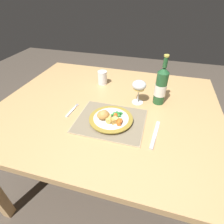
% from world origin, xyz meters
% --- Properties ---
extents(ground_plane, '(6.00, 6.00, 0.00)m').
position_xyz_m(ground_plane, '(0.00, 0.00, 0.00)').
color(ground_plane, '#4C4238').
extents(dining_table, '(1.32, 1.09, 0.74)m').
position_xyz_m(dining_table, '(0.00, 0.00, 0.66)').
color(dining_table, tan).
rests_on(dining_table, ground).
extents(placemat, '(0.36, 0.30, 0.01)m').
position_xyz_m(placemat, '(0.06, -0.15, 0.74)').
color(placemat, tan).
rests_on(placemat, dining_table).
extents(dinner_plate, '(0.23, 0.23, 0.02)m').
position_xyz_m(dinner_plate, '(0.06, -0.15, 0.76)').
color(dinner_plate, white).
rests_on(dinner_plate, placemat).
extents(breaded_croquettes, '(0.09, 0.09, 0.04)m').
position_xyz_m(breaded_croquettes, '(0.02, -0.16, 0.79)').
color(breaded_croquettes, tan).
rests_on(breaded_croquettes, dinner_plate).
extents(green_beans_pile, '(0.06, 0.05, 0.02)m').
position_xyz_m(green_beans_pile, '(0.09, -0.12, 0.77)').
color(green_beans_pile, green).
rests_on(green_beans_pile, dinner_plate).
extents(glazed_carrots, '(0.06, 0.08, 0.02)m').
position_xyz_m(glazed_carrots, '(0.10, -0.17, 0.78)').
color(glazed_carrots, '#CC5119').
rests_on(glazed_carrots, dinner_plate).
extents(fork, '(0.02, 0.14, 0.01)m').
position_xyz_m(fork, '(-0.18, -0.13, 0.74)').
color(fork, silver).
rests_on(fork, dining_table).
extents(table_knife, '(0.04, 0.21, 0.01)m').
position_xyz_m(table_knife, '(0.30, -0.21, 0.74)').
color(table_knife, silver).
rests_on(table_knife, dining_table).
extents(wine_glass, '(0.08, 0.08, 0.15)m').
position_xyz_m(wine_glass, '(0.17, 0.07, 0.85)').
color(wine_glass, silver).
rests_on(wine_glass, dining_table).
extents(bottle, '(0.07, 0.07, 0.30)m').
position_xyz_m(bottle, '(0.29, 0.11, 0.85)').
color(bottle, '#23562D').
rests_on(bottle, dining_table).
extents(roast_potatoes, '(0.07, 0.06, 0.03)m').
position_xyz_m(roast_potatoes, '(0.07, -0.18, 0.78)').
color(roast_potatoes, '#E5BC66').
rests_on(roast_potatoes, dinner_plate).
extents(drinking_cup, '(0.07, 0.07, 0.10)m').
position_xyz_m(drinking_cup, '(-0.12, 0.25, 0.79)').
color(drinking_cup, white).
rests_on(drinking_cup, dining_table).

